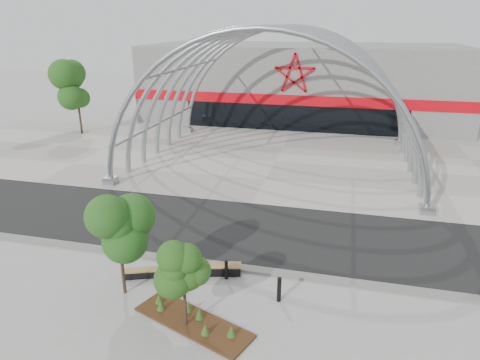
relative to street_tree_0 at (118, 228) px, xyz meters
The scene contains 17 objects.
ground 5.23m from the street_tree_0, 45.19° to the left, with size 140.00×140.00×0.00m, color #9A9A94.
road 7.81m from the street_tree_0, 65.09° to the left, with size 140.00×7.00×0.02m, color black.
forecourt 19.05m from the street_tree_0, 80.66° to the left, with size 60.00×17.00×0.04m, color #9C968B.
kerb 5.05m from the street_tree_0, 42.76° to the left, with size 60.00×0.50×0.12m, color #62625E.
arena_building 36.67m from the street_tree_0, 85.22° to the left, with size 34.00×15.24×8.00m.
vault_canopy 19.05m from the street_tree_0, 80.66° to the left, with size 20.80×15.80×20.36m.
planting_bed 4.43m from the street_tree_0, 18.13° to the right, with size 4.83×2.99×0.49m.
street_tree_0 is the anchor object (origin of this frame).
street_tree_1 3.43m from the street_tree_0, 22.73° to the right, with size 1.39×1.39×3.29m.
bench_0 3.03m from the street_tree_0, 75.08° to the left, with size 1.85×1.02×0.38m.
bench_1 4.65m from the street_tree_0, 34.54° to the left, with size 2.38×1.05×0.49m.
bollard_0 4.38m from the street_tree_0, 128.35° to the left, with size 0.15×0.15×0.94m, color black.
bollard_1 3.39m from the street_tree_0, 42.91° to the left, with size 0.17×0.17×1.03m, color black.
bollard_2 3.51m from the street_tree_0, 37.04° to the left, with size 0.15×0.15×0.97m, color black.
bollard_3 4.88m from the street_tree_0, 27.59° to the left, with size 0.14×0.14×0.89m, color black.
bollard_4 6.66m from the street_tree_0, ahead, with size 0.17×0.17×1.04m, color black.
bg_tree_0 28.68m from the street_tree_0, 126.29° to the left, with size 3.00×3.00×6.45m.
Camera 1 is at (4.98, -16.19, 10.27)m, focal length 32.00 mm.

